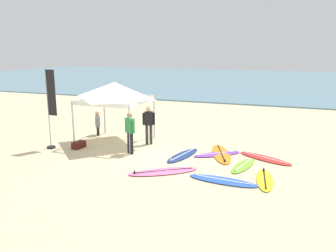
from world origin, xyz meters
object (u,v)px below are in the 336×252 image
at_px(person_green, 130,130).
at_px(person_black, 149,123).
at_px(surfboard_yellow, 265,180).
at_px(surfboard_orange, 221,154).
at_px(banner_flag, 51,112).
at_px(canopy_tent, 115,90).
at_px(surfboard_blue, 223,180).
at_px(surfboard_purple, 217,154).
at_px(surfboard_pink, 163,171).
at_px(gear_bag_near_tent, 79,145).
at_px(person_grey, 98,122).
at_px(surfboard_red, 265,158).
at_px(surfboard_lime, 243,165).
at_px(surfboard_navy, 183,155).

bearing_deg(person_green, person_black, 82.88).
relative_size(surfboard_yellow, surfboard_orange, 0.75).
relative_size(surfboard_yellow, banner_flag, 0.59).
distance_m(canopy_tent, surfboard_blue, 6.60).
height_order(surfboard_blue, banner_flag, banner_flag).
bearing_deg(surfboard_purple, surfboard_yellow, -47.50).
bearing_deg(surfboard_blue, surfboard_yellow, 21.82).
xyz_separation_m(canopy_tent, surfboard_pink, (3.30, -2.84, -2.35)).
height_order(surfboard_blue, gear_bag_near_tent, gear_bag_near_tent).
relative_size(canopy_tent, surfboard_yellow, 1.39).
bearing_deg(surfboard_yellow, canopy_tent, 159.90).
bearing_deg(surfboard_orange, person_grey, 170.31).
bearing_deg(surfboard_pink, banner_flag, 168.24).
relative_size(surfboard_red, person_green, 1.33).
distance_m(canopy_tent, surfboard_red, 6.95).
height_order(canopy_tent, surfboard_purple, canopy_tent).
bearing_deg(surfboard_lime, gear_bag_near_tent, -179.93).
bearing_deg(surfboard_red, surfboard_purple, -177.37).
relative_size(surfboard_purple, gear_bag_near_tent, 3.24).
distance_m(surfboard_yellow, person_grey, 8.85).
height_order(surfboard_purple, surfboard_pink, same).
height_order(surfboard_navy, gear_bag_near_tent, gear_bag_near_tent).
bearing_deg(person_grey, gear_bag_near_tent, -81.07).
bearing_deg(banner_flag, surfboard_yellow, -4.81).
distance_m(surfboard_lime, gear_bag_near_tent, 6.99).
height_order(canopy_tent, gear_bag_near_tent, canopy_tent).
relative_size(surfboard_lime, gear_bag_near_tent, 3.30).
bearing_deg(surfboard_orange, person_black, 172.56).
bearing_deg(surfboard_yellow, person_black, 152.53).
distance_m(surfboard_yellow, surfboard_pink, 3.42).
relative_size(canopy_tent, banner_flag, 0.81).
bearing_deg(surfboard_pink, surfboard_navy, 86.63).
height_order(surfboard_orange, gear_bag_near_tent, gear_bag_near_tent).
relative_size(surfboard_pink, surfboard_blue, 1.03).
bearing_deg(canopy_tent, surfboard_blue, -28.73).
height_order(surfboard_yellow, gear_bag_near_tent, gear_bag_near_tent).
xyz_separation_m(surfboard_blue, banner_flag, (-7.54, 1.26, 1.54)).
height_order(person_black, gear_bag_near_tent, person_black).
bearing_deg(surfboard_lime, surfboard_navy, 170.73).
height_order(surfboard_red, person_black, person_black).
bearing_deg(gear_bag_near_tent, surfboard_blue, -14.34).
relative_size(person_black, person_grey, 1.43).
bearing_deg(canopy_tent, surfboard_yellow, -20.10).
relative_size(person_grey, banner_flag, 0.35).
xyz_separation_m(surfboard_blue, person_green, (-4.10, 1.70, 0.95)).
relative_size(canopy_tent, gear_bag_near_tent, 4.61).
bearing_deg(surfboard_orange, banner_flag, -167.62).
bearing_deg(person_grey, surfboard_lime, -16.56).
bearing_deg(gear_bag_near_tent, surfboard_orange, 10.58).
bearing_deg(surfboard_navy, surfboard_yellow, -25.48).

